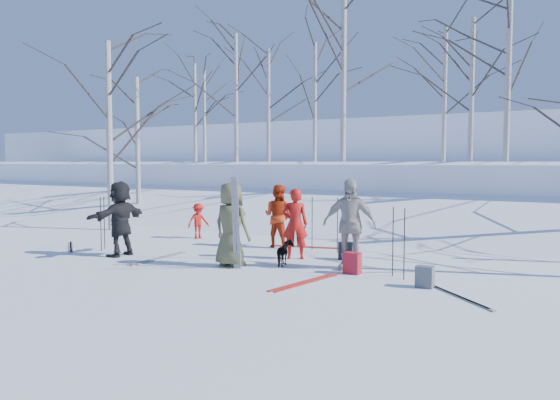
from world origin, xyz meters
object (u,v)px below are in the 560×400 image
Objects in this scene: skier_cream_east at (349,224)px; backpack_red at (352,263)px; backpack_dark at (347,251)px; skier_red_north at (295,224)px; skier_red_seated at (198,221)px; dog at (285,253)px; skier_grey_west at (120,219)px; skier_redor_behind at (278,216)px; backpack_grey at (425,277)px; skier_olive_center at (231,224)px.

backpack_red is at bearing -69.26° from skier_cream_east.
backpack_dark is at bearing 104.07° from skier_cream_east.
skier_red_north is 4.27m from skier_red_seated.
skier_cream_east is at bearing 175.36° from dog.
skier_cream_east is 4.66× the size of backpack_dark.
skier_red_seated is 0.58× the size of skier_grey_west.
dog is at bearing 178.92° from backpack_red.
backpack_dark is at bearing 159.06° from skier_redor_behind.
skier_grey_west is at bearing -178.30° from skier_cream_east.
skier_grey_west reaches higher than backpack_grey.
skier_grey_west is 7.09m from backpack_grey.
backpack_dark is (2.30, -0.78, -0.61)m from skier_redor_behind.
skier_cream_east is (1.56, -0.51, 0.13)m from skier_red_north.
skier_red_seated is 4.81m from dog.
dog is at bearing -140.27° from skier_olive_center.
skier_olive_center is 1.01× the size of skier_grey_west.
skier_grey_west is 4.07m from dog.
skier_cream_east is at bearing 133.42° from skier_red_north.
skier_red_seated reaches higher than backpack_red.
skier_grey_west reaches higher than skier_redor_behind.
backpack_red is 1.05× the size of backpack_dark.
skier_olive_center is at bearing -177.46° from backpack_grey.
backpack_dark is (5.08, -0.94, -0.31)m from skier_red_seated.
skier_red_seated is at bearing -5.51° from skier_redor_behind.
skier_red_seated is at bearing -174.35° from skier_grey_west.
skier_olive_center is 4.23× the size of backpack_red.
skier_olive_center reaches higher than backpack_dark.
backpack_grey is (7.04, 0.47, -0.69)m from skier_grey_west.
skier_red_seated is at bearing 148.85° from skier_cream_east.
skier_cream_east is 4.90× the size of backpack_grey.
skier_redor_behind is 2.80m from skier_red_seated.
skier_redor_behind is at bearing -73.78° from dog.
skier_redor_behind is 3.31m from skier_cream_east.
skier_redor_behind reaches higher than skier_red_north.
skier_cream_east is 2.95× the size of dog.
skier_grey_west reaches higher than backpack_red.
skier_cream_east reaches higher than dog.
skier_grey_west is at bearing -2.68° from skier_red_north.
skier_cream_east reaches higher than skier_red_seated.
dog is at bearing 76.68° from skier_red_north.
backpack_red is 1.11× the size of backpack_grey.
skier_olive_center is 1.29m from dog.
backpack_grey is at bearing 130.27° from skier_red_north.
skier_red_north is at bearing 154.17° from backpack_red.
skier_red_north is at bearing 131.73° from skier_redor_behind.
backpack_red is at bearing 142.47° from skier_redor_behind.
skier_redor_behind is (-0.52, 2.76, -0.08)m from skier_olive_center.
dog is at bearing -93.22° from skier_red_seated.
skier_red_north is 2.53× the size of dog.
skier_olive_center is 4.12m from backpack_grey.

